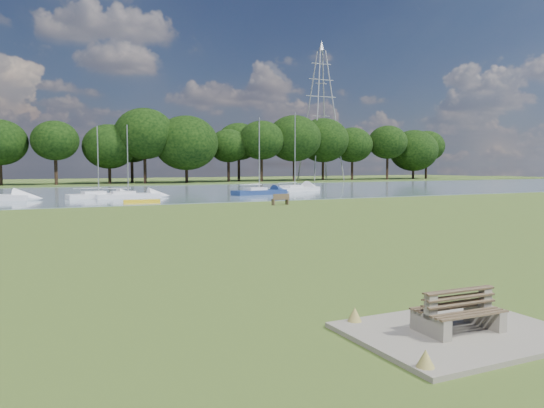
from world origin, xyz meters
name	(u,v)px	position (x,y,z in m)	size (l,w,h in m)	color
ground	(219,242)	(0.00, 0.00, 0.00)	(220.00, 220.00, 0.00)	brown
river	(95,194)	(0.00, 42.00, 0.00)	(220.00, 40.00, 0.10)	slate
far_bank	(71,185)	(0.00, 72.00, 0.00)	(220.00, 20.00, 0.40)	#4C6626
concrete_pad	(458,333)	(0.00, -14.00, 0.05)	(4.20, 3.20, 0.10)	gray
bench_pair	(458,312)	(0.00, -14.00, 0.46)	(1.70, 1.04, 0.89)	gray
riverbank_bench	(280,199)	(11.80, 17.63, 0.47)	(1.54, 0.52, 0.94)	brown
kayak	(142,201)	(1.66, 24.00, 0.20)	(3.05, 0.71, 0.31)	yellow
pylon	(321,93)	(46.83, 70.00, 17.44)	(6.75, 4.73, 27.43)	#A1A1A1
tree_line	(112,141)	(6.06, 68.00, 7.12)	(153.84, 9.95, 12.04)	black
sailboat_2	(294,188)	(22.66, 35.65, 0.51)	(7.84, 5.03, 9.67)	silver
sailboat_3	(98,194)	(-0.84, 32.41, 0.46)	(6.21, 2.75, 7.05)	silver
sailboat_4	(259,190)	(15.92, 31.27, 0.52)	(6.64, 3.12, 8.44)	navy
sailboat_5	(128,194)	(1.81, 31.37, 0.46)	(6.24, 1.99, 7.17)	silver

